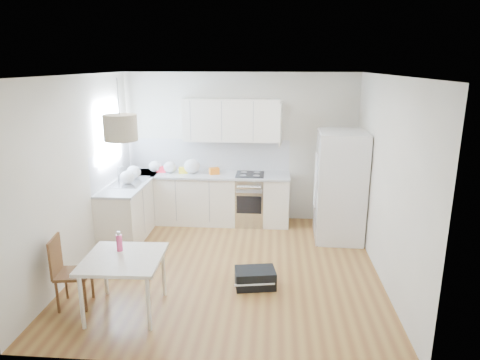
# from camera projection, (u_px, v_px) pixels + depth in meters

# --- Properties ---
(floor) EXTENTS (4.20, 4.20, 0.00)m
(floor) POSITION_uv_depth(u_px,v_px,m) (229.00, 267.00, 6.18)
(floor) COLOR brown
(floor) RESTS_ON ground
(ceiling) EXTENTS (4.20, 4.20, 0.00)m
(ceiling) POSITION_uv_depth(u_px,v_px,m) (227.00, 75.00, 5.47)
(ceiling) COLOR white
(ceiling) RESTS_ON wall_back
(wall_back) EXTENTS (4.20, 0.00, 4.20)m
(wall_back) POSITION_uv_depth(u_px,v_px,m) (240.00, 148.00, 7.84)
(wall_back) COLOR beige
(wall_back) RESTS_ON floor
(wall_left) EXTENTS (0.00, 4.20, 4.20)m
(wall_left) POSITION_uv_depth(u_px,v_px,m) (79.00, 174.00, 5.98)
(wall_left) COLOR beige
(wall_left) RESTS_ON floor
(wall_right) EXTENTS (0.00, 4.20, 4.20)m
(wall_right) POSITION_uv_depth(u_px,v_px,m) (386.00, 180.00, 5.66)
(wall_right) COLOR beige
(wall_right) RESTS_ON floor
(window_glassblock) EXTENTS (0.02, 1.00, 1.00)m
(window_glassblock) POSITION_uv_depth(u_px,v_px,m) (109.00, 133.00, 6.98)
(window_glassblock) COLOR #BFE0F9
(window_glassblock) RESTS_ON wall_left
(cabinets_back) EXTENTS (3.00, 0.60, 0.88)m
(cabinets_back) POSITION_uv_depth(u_px,v_px,m) (206.00, 199.00, 7.84)
(cabinets_back) COLOR white
(cabinets_back) RESTS_ON floor
(cabinets_left) EXTENTS (0.60, 1.80, 0.88)m
(cabinets_left) POSITION_uv_depth(u_px,v_px,m) (132.00, 208.00, 7.36)
(cabinets_left) COLOR white
(cabinets_left) RESTS_ON floor
(counter_back) EXTENTS (3.02, 0.64, 0.04)m
(counter_back) POSITION_uv_depth(u_px,v_px,m) (206.00, 175.00, 7.72)
(counter_back) COLOR #A9ACAE
(counter_back) RESTS_ON cabinets_back
(counter_left) EXTENTS (0.64, 1.82, 0.04)m
(counter_left) POSITION_uv_depth(u_px,v_px,m) (130.00, 182.00, 7.23)
(counter_left) COLOR #A9ACAE
(counter_left) RESTS_ON cabinets_left
(backsplash_back) EXTENTS (3.00, 0.01, 0.58)m
(backsplash_back) POSITION_uv_depth(u_px,v_px,m) (208.00, 155.00, 7.92)
(backsplash_back) COLOR white
(backsplash_back) RESTS_ON wall_back
(backsplash_left) EXTENTS (0.01, 1.80, 0.58)m
(backsplash_left) POSITION_uv_depth(u_px,v_px,m) (112.00, 164.00, 7.17)
(backsplash_left) COLOR white
(backsplash_left) RESTS_ON wall_left
(upper_cabinets) EXTENTS (1.70, 0.32, 0.75)m
(upper_cabinets) POSITION_uv_depth(u_px,v_px,m) (231.00, 120.00, 7.56)
(upper_cabinets) COLOR white
(upper_cabinets) RESTS_ON wall_back
(range_oven) EXTENTS (0.50, 0.61, 0.88)m
(range_oven) POSITION_uv_depth(u_px,v_px,m) (250.00, 200.00, 7.78)
(range_oven) COLOR #B8BABD
(range_oven) RESTS_ON floor
(sink) EXTENTS (0.50, 0.80, 0.16)m
(sink) POSITION_uv_depth(u_px,v_px,m) (129.00, 182.00, 7.18)
(sink) COLOR #B8BABD
(sink) RESTS_ON counter_left
(refrigerator) EXTENTS (0.89, 0.93, 1.80)m
(refrigerator) POSITION_uv_depth(u_px,v_px,m) (341.00, 186.00, 7.01)
(refrigerator) COLOR white
(refrigerator) RESTS_ON floor
(dining_table) EXTENTS (0.91, 0.91, 0.69)m
(dining_table) POSITION_uv_depth(u_px,v_px,m) (124.00, 263.00, 4.93)
(dining_table) COLOR beige
(dining_table) RESTS_ON floor
(dining_chair) EXTENTS (0.43, 0.43, 0.89)m
(dining_chair) POSITION_uv_depth(u_px,v_px,m) (73.00, 272.00, 5.10)
(dining_chair) COLOR #452D14
(dining_chair) RESTS_ON floor
(drink_bottle) EXTENTS (0.09, 0.09, 0.24)m
(drink_bottle) POSITION_uv_depth(u_px,v_px,m) (119.00, 241.00, 5.05)
(drink_bottle) COLOR #DE3D74
(drink_bottle) RESTS_ON dining_table
(gym_bag) EXTENTS (0.57, 0.42, 0.24)m
(gym_bag) POSITION_uv_depth(u_px,v_px,m) (255.00, 278.00, 5.62)
(gym_bag) COLOR black
(gym_bag) RESTS_ON floor
(pendant_lamp) EXTENTS (0.44, 0.44, 0.28)m
(pendant_lamp) POSITION_uv_depth(u_px,v_px,m) (120.00, 128.00, 4.58)
(pendant_lamp) COLOR beige
(pendant_lamp) RESTS_ON ceiling
(grocery_bag_a) EXTENTS (0.23, 0.20, 0.21)m
(grocery_bag_a) POSITION_uv_depth(u_px,v_px,m) (155.00, 167.00, 7.80)
(grocery_bag_a) COLOR white
(grocery_bag_a) RESTS_ON counter_back
(grocery_bag_b) EXTENTS (0.23, 0.20, 0.21)m
(grocery_bag_b) POSITION_uv_depth(u_px,v_px,m) (170.00, 167.00, 7.76)
(grocery_bag_b) COLOR white
(grocery_bag_b) RESTS_ON counter_back
(grocery_bag_c) EXTENTS (0.29, 0.25, 0.26)m
(grocery_bag_c) POSITION_uv_depth(u_px,v_px,m) (192.00, 166.00, 7.70)
(grocery_bag_c) COLOR white
(grocery_bag_c) RESTS_ON counter_back
(grocery_bag_d) EXTENTS (0.25, 0.21, 0.23)m
(grocery_bag_d) POSITION_uv_depth(u_px,v_px,m) (134.00, 172.00, 7.36)
(grocery_bag_d) COLOR white
(grocery_bag_d) RESTS_ON counter_back
(grocery_bag_e) EXTENTS (0.25, 0.21, 0.22)m
(grocery_bag_e) POSITION_uv_depth(u_px,v_px,m) (127.00, 177.00, 7.04)
(grocery_bag_e) COLOR white
(grocery_bag_e) RESTS_ON counter_left
(snack_orange) EXTENTS (0.20, 0.17, 0.12)m
(snack_orange) POSITION_uv_depth(u_px,v_px,m) (214.00, 171.00, 7.66)
(snack_orange) COLOR orange
(snack_orange) RESTS_ON counter_back
(snack_yellow) EXTENTS (0.18, 0.13, 0.11)m
(snack_yellow) POSITION_uv_depth(u_px,v_px,m) (183.00, 170.00, 7.74)
(snack_yellow) COLOR yellow
(snack_yellow) RESTS_ON counter_back
(snack_red) EXTENTS (0.16, 0.11, 0.11)m
(snack_red) POSITION_uv_depth(u_px,v_px,m) (162.00, 169.00, 7.81)
(snack_red) COLOR red
(snack_red) RESTS_ON counter_back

